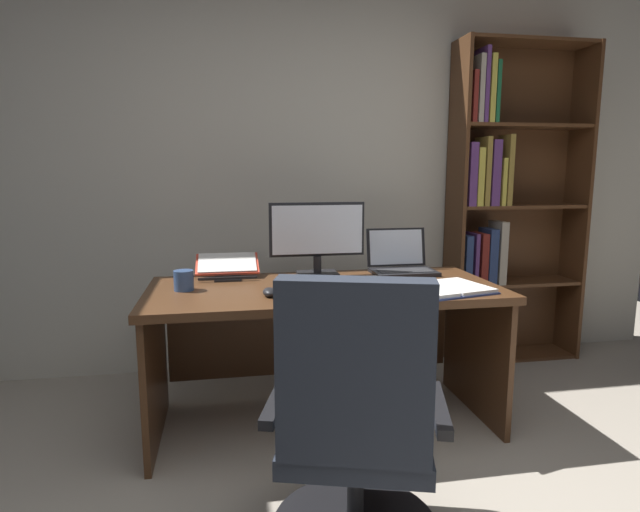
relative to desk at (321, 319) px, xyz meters
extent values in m
cube|color=beige|center=(0.14, 0.88, 0.75)|extent=(5.00, 0.12, 2.58)
cube|color=#4C2D19|center=(0.00, -0.08, 0.17)|extent=(1.75, 0.79, 0.04)
cube|color=#4C2D19|center=(-0.84, -0.08, -0.19)|extent=(0.03, 0.73, 0.70)
cube|color=#4C2D19|center=(0.84, -0.08, -0.19)|extent=(0.03, 0.73, 0.70)
cube|color=#4C2D19|center=(0.00, 0.29, -0.16)|extent=(1.63, 0.03, 0.49)
cube|color=#4C2D19|center=(1.03, 0.66, 0.53)|extent=(0.02, 0.28, 2.14)
cube|color=#4C2D19|center=(1.93, 0.66, 0.53)|extent=(0.02, 0.28, 2.14)
cube|color=#4C2D19|center=(1.48, 0.79, 0.53)|extent=(0.93, 0.01, 2.14)
cube|color=#4C2D19|center=(1.48, 0.66, -0.53)|extent=(0.88, 0.26, 0.02)
cube|color=gray|center=(1.09, 0.63, -0.32)|extent=(0.06, 0.22, 0.40)
cube|color=navy|center=(1.16, 0.61, -0.36)|extent=(0.06, 0.17, 0.32)
cube|color=black|center=(1.23, 0.62, -0.36)|extent=(0.04, 0.19, 0.32)
cube|color=#4C2D19|center=(1.48, 0.66, 0.00)|extent=(0.88, 0.26, 0.02)
cube|color=navy|center=(1.09, 0.63, 0.18)|extent=(0.05, 0.20, 0.33)
cube|color=#512D66|center=(1.14, 0.62, 0.18)|extent=(0.03, 0.19, 0.35)
cube|color=maroon|center=(1.20, 0.62, 0.18)|extent=(0.05, 0.19, 0.35)
cube|color=navy|center=(1.26, 0.62, 0.20)|extent=(0.06, 0.18, 0.37)
cube|color=gray|center=(1.33, 0.62, 0.22)|extent=(0.05, 0.19, 0.42)
cube|color=#4C2D19|center=(1.48, 0.66, 0.53)|extent=(0.88, 0.26, 0.02)
cube|color=#512D66|center=(1.09, 0.63, 0.74)|extent=(0.05, 0.21, 0.41)
cube|color=gold|center=(1.14, 0.62, 0.73)|extent=(0.04, 0.19, 0.37)
cube|color=olive|center=(1.19, 0.62, 0.76)|extent=(0.03, 0.19, 0.44)
cube|color=#512D66|center=(1.25, 0.63, 0.75)|extent=(0.06, 0.20, 0.42)
cube|color=gold|center=(1.31, 0.61, 0.70)|extent=(0.03, 0.17, 0.31)
cube|color=olive|center=(1.35, 0.61, 0.77)|extent=(0.04, 0.16, 0.46)
cube|color=#4C2D19|center=(1.48, 0.66, 1.06)|extent=(0.88, 0.26, 0.02)
cube|color=maroon|center=(1.08, 0.61, 1.23)|extent=(0.03, 0.17, 0.32)
cube|color=gray|center=(1.12, 0.63, 1.28)|extent=(0.03, 0.21, 0.41)
cube|color=#512D66|center=(1.15, 0.62, 1.30)|extent=(0.03, 0.18, 0.46)
cube|color=gold|center=(1.19, 0.60, 1.28)|extent=(0.03, 0.16, 0.42)
cube|color=#195633|center=(1.23, 0.62, 1.26)|extent=(0.03, 0.20, 0.38)
cube|color=#4C2D19|center=(1.48, 0.66, 1.59)|extent=(0.88, 0.26, 0.02)
cylinder|color=black|center=(-0.05, -0.95, -0.34)|extent=(0.06, 0.06, 0.30)
cube|color=#232833|center=(-0.05, -0.95, -0.16)|extent=(0.62, 0.60, 0.07)
cube|color=#232833|center=(-0.11, -1.14, 0.17)|extent=(0.48, 0.23, 0.58)
cube|color=black|center=(-0.32, -0.87, -0.03)|extent=(0.16, 0.38, 0.04)
cube|color=black|center=(0.22, -1.03, -0.03)|extent=(0.16, 0.38, 0.04)
cube|color=black|center=(0.01, 0.18, 0.20)|extent=(0.22, 0.16, 0.02)
cylinder|color=black|center=(0.01, 0.18, 0.26)|extent=(0.04, 0.04, 0.09)
cube|color=black|center=(0.01, 0.19, 0.45)|extent=(0.53, 0.02, 0.29)
cube|color=silver|center=(0.01, 0.17, 0.45)|extent=(0.50, 0.00, 0.26)
cube|color=black|center=(0.50, 0.14, 0.21)|extent=(0.35, 0.23, 0.02)
cube|color=#2D2D30|center=(0.50, 0.13, 0.22)|extent=(0.30, 0.13, 0.00)
cube|color=black|center=(0.50, 0.29, 0.33)|extent=(0.35, 0.05, 0.22)
cube|color=silver|center=(0.50, 0.28, 0.33)|extent=(0.32, 0.04, 0.20)
cube|color=black|center=(0.01, -0.25, 0.21)|extent=(0.42, 0.15, 0.02)
ellipsoid|color=black|center=(-0.29, -0.25, 0.21)|extent=(0.06, 0.10, 0.04)
cube|color=black|center=(-0.48, 0.16, 0.20)|extent=(0.14, 0.12, 0.01)
cube|color=black|center=(-0.48, 0.12, 0.21)|extent=(0.31, 0.01, 0.01)
cube|color=#DB422D|center=(-0.48, 0.27, 0.26)|extent=(0.34, 0.20, 0.09)
cube|color=silver|center=(-0.48, 0.26, 0.27)|extent=(0.31, 0.19, 0.08)
cube|color=navy|center=(0.43, -0.32, 0.20)|extent=(0.29, 0.36, 0.01)
cube|color=navy|center=(0.64, -0.27, 0.20)|extent=(0.29, 0.36, 0.01)
cube|color=silver|center=(0.43, -0.32, 0.21)|extent=(0.27, 0.34, 0.02)
cube|color=silver|center=(0.64, -0.27, 0.21)|extent=(0.27, 0.34, 0.02)
cylinder|color=#B7B7BC|center=(0.53, -0.30, 0.21)|extent=(0.08, 0.28, 0.02)
cube|color=silver|center=(0.29, -0.02, 0.20)|extent=(0.17, 0.22, 0.01)
cylinder|color=black|center=(0.31, -0.02, 0.21)|extent=(0.14, 0.05, 0.01)
cylinder|color=#334C7A|center=(-0.69, -0.05, 0.24)|extent=(0.10, 0.10, 0.10)
camera|label=1|loc=(-0.48, -2.59, 0.77)|focal=29.22mm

